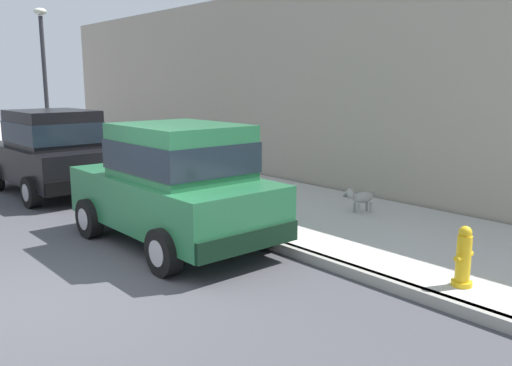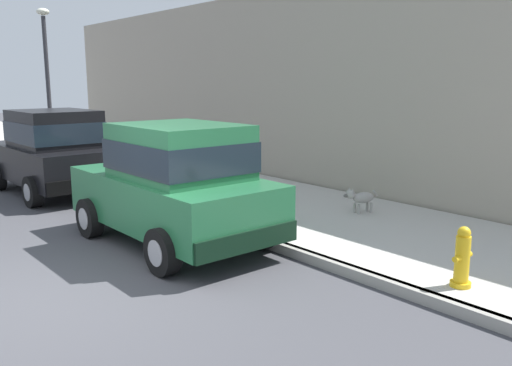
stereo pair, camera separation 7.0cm
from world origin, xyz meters
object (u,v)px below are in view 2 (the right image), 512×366
at_px(dog_grey, 360,197).
at_px(fire_hydrant, 462,259).
at_px(car_green_hatchback, 175,183).
at_px(street_lamp, 47,67).
at_px(car_black_hatchback, 53,151).

bearing_deg(dog_grey, fire_hydrant, -121.95).
height_order(car_green_hatchback, fire_hydrant, car_green_hatchback).
bearing_deg(street_lamp, car_black_hatchback, -108.84).
distance_m(car_green_hatchback, street_lamp, 9.48).
relative_size(dog_grey, fire_hydrant, 1.02).
bearing_deg(car_green_hatchback, dog_grey, -15.43).
bearing_deg(car_green_hatchback, fire_hydrant, -69.97).
xyz_separation_m(car_green_hatchback, fire_hydrant, (1.44, -3.94, -0.50)).
bearing_deg(car_green_hatchback, street_lamp, 81.71).
height_order(car_green_hatchback, dog_grey, car_green_hatchback).
distance_m(car_black_hatchback, fire_hydrant, 9.12).
xyz_separation_m(car_black_hatchback, fire_hydrant, (1.51, -8.98, -0.50)).
bearing_deg(street_lamp, car_green_hatchback, -98.29).
height_order(car_green_hatchback, street_lamp, street_lamp).
xyz_separation_m(car_green_hatchback, dog_grey, (3.32, -0.92, -0.55)).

